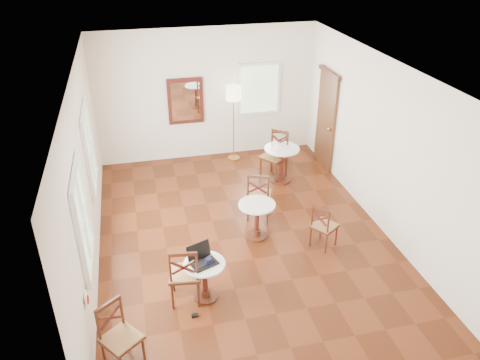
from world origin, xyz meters
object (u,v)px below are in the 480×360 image
at_px(chair_near_a, 185,274).
at_px(laptop, 202,258).
at_px(cafe_table_near, 205,277).
at_px(cafe_table_mid, 257,217).
at_px(chair_back_a, 279,146).
at_px(chair_mid_a, 259,195).
at_px(chair_mid_b, 324,226).
at_px(navy_mug, 209,261).
at_px(mouse, 208,263).
at_px(floor_lamp, 233,98).
at_px(chair_near_b, 120,337).
at_px(cafe_table_back, 281,161).
at_px(power_adapter, 195,315).
at_px(chair_back_b, 275,156).
at_px(water_glass, 211,257).

relative_size(chair_near_a, laptop, 2.17).
distance_m(cafe_table_near, cafe_table_mid, 1.75).
bearing_deg(cafe_table_near, chair_back_a, 59.21).
bearing_deg(chair_mid_a, chair_back_a, -94.66).
bearing_deg(chair_near_a, chair_mid_b, -154.45).
bearing_deg(navy_mug, chair_near_a, 172.12).
height_order(cafe_table_near, laptop, laptop).
bearing_deg(mouse, cafe_table_mid, 58.45).
height_order(chair_near_a, chair_mid_b, chair_near_a).
height_order(cafe_table_near, navy_mug, navy_mug).
xyz_separation_m(cafe_table_mid, navy_mug, (-1.08, -1.36, 0.27)).
height_order(chair_back_a, floor_lamp, floor_lamp).
bearing_deg(chair_near_b, chair_near_a, 8.97).
height_order(cafe_table_near, chair_back_a, chair_back_a).
distance_m(chair_near_b, chair_mid_b, 3.81).
relative_size(cafe_table_near, cafe_table_back, 0.82).
distance_m(cafe_table_mid, power_adapter, 2.19).
relative_size(floor_lamp, power_adapter, 18.69).
relative_size(cafe_table_near, cafe_table_mid, 0.94).
bearing_deg(power_adapter, cafe_table_back, 55.82).
distance_m(floor_lamp, power_adapter, 5.35).
height_order(chair_back_a, power_adapter, chair_back_a).
xyz_separation_m(cafe_table_back, mouse, (-2.15, -3.23, 0.18)).
bearing_deg(chair_near_b, power_adapter, -6.27).
bearing_deg(chair_mid_a, chair_mid_b, 147.98).
bearing_deg(floor_lamp, cafe_table_back, -60.64).
relative_size(cafe_table_back, navy_mug, 6.23).
height_order(chair_near_b, mouse, chair_near_b).
bearing_deg(chair_back_b, cafe_table_mid, -62.81).
bearing_deg(mouse, chair_near_b, -136.63).
bearing_deg(chair_mid_a, chair_near_a, 71.54).
bearing_deg(chair_back_b, floor_lamp, 172.19).
bearing_deg(chair_mid_b, chair_near_a, 72.83).
xyz_separation_m(chair_mid_b, chair_back_a, (0.22, 3.22, 0.02)).
xyz_separation_m(chair_back_b, navy_mug, (-2.04, -3.42, 0.17)).
distance_m(cafe_table_near, chair_back_a, 4.68).
height_order(chair_near_a, power_adapter, chair_near_a).
height_order(floor_lamp, navy_mug, floor_lamp).
bearing_deg(chair_mid_a, water_glass, 78.62).
xyz_separation_m(cafe_table_back, laptop, (-2.22, -3.16, 0.22)).
xyz_separation_m(chair_mid_a, navy_mug, (-1.29, -1.97, 0.21)).
distance_m(cafe_table_near, cafe_table_back, 3.88).
bearing_deg(water_glass, chair_mid_b, 19.80).
xyz_separation_m(chair_near_b, power_adapter, (1.00, 0.60, -0.44)).
bearing_deg(power_adapter, chair_near_b, -149.07).
relative_size(mouse, water_glass, 1.00).
xyz_separation_m(chair_mid_a, chair_back_b, (0.76, 1.46, 0.04)).
bearing_deg(floor_lamp, chair_mid_b, -79.06).
distance_m(chair_near_b, mouse, 1.57).
bearing_deg(floor_lamp, chair_back_a, -27.86).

